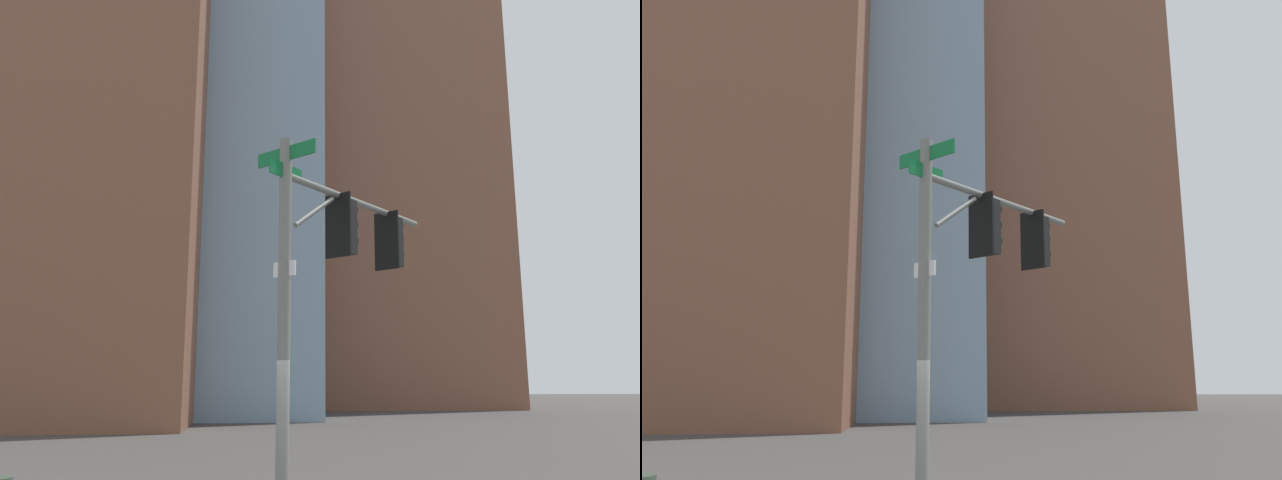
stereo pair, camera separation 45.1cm
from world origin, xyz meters
The scene contains 4 objects.
signal_pole_assembly centered at (0.84, 1.22, 4.28)m, with size 3.44×3.45×6.08m.
building_brick_nearside centered at (-13.02, 27.32, 21.05)m, with size 19.18×16.70×42.09m, color brown.
building_brick_midblock centered at (12.85, 48.41, 22.63)m, with size 16.87×19.34×45.25m, color brown.
building_glass_tower centered at (-12.95, 41.76, 33.30)m, with size 33.23×31.86×66.61m, color #7A99B2.
Camera 2 is at (-0.29, -9.60, 2.18)m, focal length 35.44 mm.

